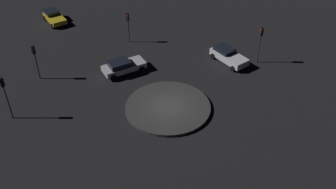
{
  "coord_description": "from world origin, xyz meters",
  "views": [
    {
      "loc": [
        15.19,
        24.43,
        23.53
      ],
      "look_at": [
        0.0,
        0.0,
        1.65
      ],
      "focal_mm": 41.79,
      "sensor_mm": 36.0,
      "label": 1
    }
  ],
  "objects_px": {
    "car_silver": "(123,66)",
    "traffic_light_south": "(128,22)",
    "traffic_light_west": "(260,38)",
    "car_yellow": "(54,17)",
    "car_white": "(228,55)",
    "traffic_light_southeast_near": "(35,56)",
    "traffic_light_southeast": "(5,90)"
  },
  "relations": [
    {
      "from": "traffic_light_west",
      "to": "traffic_light_southeast_near",
      "type": "height_order",
      "value": "traffic_light_west"
    },
    {
      "from": "car_silver",
      "to": "car_yellow",
      "type": "bearing_deg",
      "value": 101.17
    },
    {
      "from": "traffic_light_southeast",
      "to": "traffic_light_southeast_near",
      "type": "height_order",
      "value": "traffic_light_southeast"
    },
    {
      "from": "car_white",
      "to": "traffic_light_southeast_near",
      "type": "xyz_separation_m",
      "value": [
        18.85,
        -7.76,
        2.02
      ]
    },
    {
      "from": "car_yellow",
      "to": "car_white",
      "type": "distance_m",
      "value": 23.67
    },
    {
      "from": "traffic_light_west",
      "to": "traffic_light_southeast",
      "type": "bearing_deg",
      "value": -17.89
    },
    {
      "from": "car_yellow",
      "to": "traffic_light_south",
      "type": "distance_m",
      "value": 11.7
    },
    {
      "from": "traffic_light_south",
      "to": "traffic_light_southeast",
      "type": "xyz_separation_m",
      "value": [
        15.59,
        6.87,
        0.5
      ]
    },
    {
      "from": "traffic_light_southeast",
      "to": "car_silver",
      "type": "bearing_deg",
      "value": 32.87
    },
    {
      "from": "car_yellow",
      "to": "traffic_light_south",
      "type": "relative_size",
      "value": 1.04
    },
    {
      "from": "traffic_light_south",
      "to": "traffic_light_west",
      "type": "relative_size",
      "value": 0.88
    },
    {
      "from": "traffic_light_west",
      "to": "traffic_light_southeast",
      "type": "height_order",
      "value": "traffic_light_southeast"
    },
    {
      "from": "car_yellow",
      "to": "traffic_light_west",
      "type": "xyz_separation_m",
      "value": [
        -15.88,
        21.47,
        2.3
      ]
    },
    {
      "from": "car_white",
      "to": "traffic_light_southeast_near",
      "type": "relative_size",
      "value": 1.17
    },
    {
      "from": "car_silver",
      "to": "traffic_light_west",
      "type": "height_order",
      "value": "traffic_light_west"
    },
    {
      "from": "car_white",
      "to": "traffic_light_west",
      "type": "distance_m",
      "value": 3.93
    },
    {
      "from": "car_white",
      "to": "traffic_light_west",
      "type": "xyz_separation_m",
      "value": [
        -2.66,
        1.83,
        2.24
      ]
    },
    {
      "from": "traffic_light_southeast_near",
      "to": "car_white",
      "type": "bearing_deg",
      "value": 29.66
    },
    {
      "from": "traffic_light_southeast",
      "to": "traffic_light_west",
      "type": "bearing_deg",
      "value": 15.93
    },
    {
      "from": "traffic_light_west",
      "to": "car_yellow",
      "type": "bearing_deg",
      "value": -61.05
    },
    {
      "from": "car_silver",
      "to": "traffic_light_south",
      "type": "height_order",
      "value": "traffic_light_south"
    },
    {
      "from": "car_white",
      "to": "traffic_light_west",
      "type": "bearing_deg",
      "value": 50.65
    },
    {
      "from": "car_silver",
      "to": "traffic_light_southeast",
      "type": "height_order",
      "value": "traffic_light_southeast"
    },
    {
      "from": "traffic_light_southeast",
      "to": "car_white",
      "type": "bearing_deg",
      "value": 19.22
    },
    {
      "from": "car_white",
      "to": "car_yellow",
      "type": "bearing_deg",
      "value": -150.81
    },
    {
      "from": "traffic_light_south",
      "to": "traffic_light_southeast_near",
      "type": "relative_size",
      "value": 0.95
    },
    {
      "from": "car_silver",
      "to": "traffic_light_southeast_near",
      "type": "distance_m",
      "value": 8.93
    },
    {
      "from": "car_white",
      "to": "traffic_light_southeast",
      "type": "relative_size",
      "value": 1.02
    },
    {
      "from": "car_white",
      "to": "traffic_light_south",
      "type": "relative_size",
      "value": 1.23
    },
    {
      "from": "traffic_light_southeast_near",
      "to": "car_yellow",
      "type": "bearing_deg",
      "value": 116.62
    },
    {
      "from": "traffic_light_south",
      "to": "traffic_light_southeast_near",
      "type": "bearing_deg",
      "value": -68.74
    },
    {
      "from": "car_white",
      "to": "traffic_light_southeast_near",
      "type": "distance_m",
      "value": 20.49
    }
  ]
}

